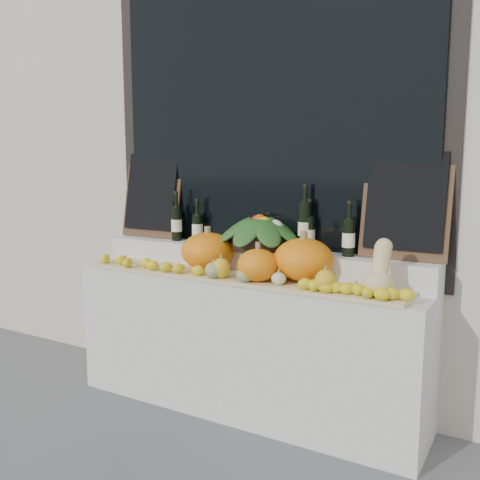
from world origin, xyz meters
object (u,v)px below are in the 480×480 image
object	(u,v)px
butternut_squash	(380,272)
wine_bottle_tall	(305,226)
pumpkin_left	(208,251)
produce_bowl	(260,232)
pumpkin_right	(303,260)

from	to	relation	value
butternut_squash	wine_bottle_tall	world-z (taller)	wine_bottle_tall
pumpkin_left	produce_bowl	size ratio (longest dim) A/B	0.58
pumpkin_left	produce_bowl	world-z (taller)	produce_bowl
pumpkin_left	butternut_squash	xyz separation A→B (m)	(1.15, -0.12, 0.00)
wine_bottle_tall	pumpkin_left	bearing A→B (deg)	-159.54
pumpkin_right	wine_bottle_tall	size ratio (longest dim) A/B	0.84
produce_bowl	wine_bottle_tall	xyz separation A→B (m)	(0.30, 0.04, 0.05)
produce_bowl	pumpkin_right	bearing A→B (deg)	-24.57
pumpkin_right	pumpkin_left	bearing A→B (deg)	-179.75
pumpkin_left	produce_bowl	distance (m)	0.36
pumpkin_right	produce_bowl	bearing A→B (deg)	155.43
pumpkin_left	produce_bowl	xyz separation A→B (m)	(0.28, 0.18, 0.12)
pumpkin_left	pumpkin_right	world-z (taller)	pumpkin_right
pumpkin_right	wine_bottle_tall	distance (m)	0.28
pumpkin_left	pumpkin_right	size ratio (longest dim) A/B	0.98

